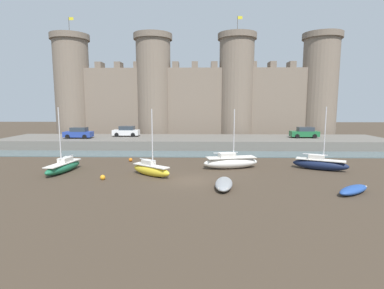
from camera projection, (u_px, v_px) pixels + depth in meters
ground_plane at (190, 180)px, 25.47m from camera, size 160.00×160.00×0.00m
water_channel at (193, 154)px, 38.40m from camera, size 80.00×4.50×0.10m
quay_road at (194, 142)px, 45.49m from camera, size 56.92×10.00×1.36m
castle at (195, 93)px, 54.41m from camera, size 51.79×6.87×21.71m
sailboat_midflat_right at (63, 166)px, 28.46m from camera, size 2.01×5.36×6.17m
rowboat_near_channel_left at (224, 184)px, 23.24m from camera, size 1.79×4.00×0.63m
sailboat_foreground_left at (151, 169)px, 27.06m from camera, size 4.13×3.42×6.04m
sailboat_foreground_centre at (320, 164)px, 29.44m from camera, size 5.14×3.35×6.19m
sailboat_midflat_centre at (231, 162)px, 30.13m from camera, size 5.82×2.80×5.95m
rowboat_near_channel_right at (353, 190)px, 21.71m from camera, size 3.33×2.86×0.58m
mooring_buoy_near_channel at (131, 160)px, 33.68m from camera, size 0.41×0.41×0.41m
mooring_buoy_off_centre at (103, 177)px, 25.65m from camera, size 0.43×0.43×0.43m
mooring_buoy_mid_mud at (233, 159)px, 34.14m from camera, size 0.47×0.47×0.47m
car_quay_centre_east at (305, 133)px, 45.04m from camera, size 4.13×1.93×1.62m
car_quay_centre_west at (79, 133)px, 44.40m from camera, size 4.13×1.93×1.62m
car_quay_west at (126, 131)px, 47.00m from camera, size 4.13×1.93×1.62m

